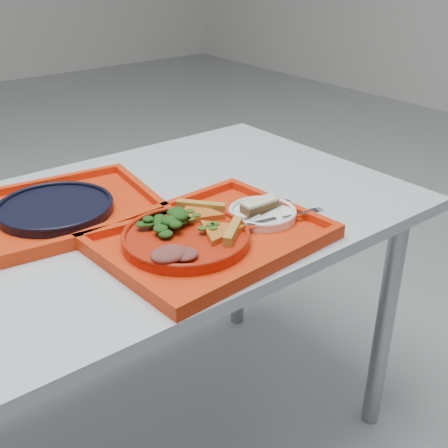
{
  "coord_description": "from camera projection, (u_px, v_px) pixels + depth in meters",
  "views": [
    {
      "loc": [
        -0.42,
        -1.03,
        1.32
      ],
      "look_at": [
        0.24,
        -0.21,
        0.78
      ],
      "focal_mm": 45.0,
      "sensor_mm": 36.0,
      "label": 1
    }
  ],
  "objects": [
    {
      "name": "navy_plate",
      "position": [
        55.0,
        209.0,
        1.27
      ],
      "size": [
        0.26,
        0.26,
        0.02
      ],
      "primitive_type": "cylinder",
      "color": "black",
      "rests_on": "tray_far"
    },
    {
      "name": "salad_heap",
      "position": [
        165.0,
        218.0,
        1.15
      ],
      "size": [
        0.1,
        0.08,
        0.05
      ],
      "primitive_type": "ellipsoid",
      "color": "black",
      "rests_on": "dinner_plate"
    },
    {
      "name": "dessert_bar",
      "position": [
        260.0,
        205.0,
        1.25
      ],
      "size": [
        0.09,
        0.04,
        0.02
      ],
      "rotation": [
        0.0,
        0.0,
        -0.03
      ],
      "color": "#4A2F18",
      "rests_on": "side_plate"
    },
    {
      "name": "tray_far",
      "position": [
        56.0,
        215.0,
        1.28
      ],
      "size": [
        0.49,
        0.4,
        0.01
      ],
      "primitive_type": "cube",
      "rotation": [
        0.0,
        0.0,
        -0.13
      ],
      "color": "red",
      "rests_on": "table"
    },
    {
      "name": "table",
      "position": [
        82.0,
        262.0,
        1.24
      ],
      "size": [
        1.6,
        0.8,
        0.75
      ],
      "color": "#A6B3BA",
      "rests_on": "ground"
    },
    {
      "name": "pizza_slice_b",
      "position": [
        197.0,
        212.0,
        1.21
      ],
      "size": [
        0.16,
        0.16,
        0.02
      ],
      "primitive_type": null,
      "rotation": [
        0.0,
        0.0,
        3.82
      ],
      "color": "orange",
      "rests_on": "dinner_plate"
    },
    {
      "name": "tray_main",
      "position": [
        210.0,
        239.0,
        1.17
      ],
      "size": [
        0.47,
        0.38,
        0.01
      ],
      "primitive_type": "cube",
      "rotation": [
        0.0,
        0.0,
        0.06
      ],
      "color": "red",
      "rests_on": "table"
    },
    {
      "name": "fork",
      "position": [
        282.0,
        218.0,
        1.21
      ],
      "size": [
        0.19,
        0.06,
        0.01
      ],
      "primitive_type": "cube",
      "rotation": [
        0.0,
        0.0,
        -0.2
      ],
      "color": "silver",
      "rests_on": "side_plate"
    },
    {
      "name": "meat_portion",
      "position": [
        169.0,
        254.0,
        1.05
      ],
      "size": [
        0.07,
        0.06,
        0.02
      ],
      "primitive_type": "ellipsoid",
      "color": "brown",
      "rests_on": "dinner_plate"
    },
    {
      "name": "pizza_slice_a",
      "position": [
        219.0,
        229.0,
        1.14
      ],
      "size": [
        0.15,
        0.15,
        0.02
      ],
      "primitive_type": null,
      "rotation": [
        0.0,
        0.0,
        2.22
      ],
      "color": "orange",
      "rests_on": "dinner_plate"
    },
    {
      "name": "side_plate",
      "position": [
        262.0,
        215.0,
        1.25
      ],
      "size": [
        0.15,
        0.15,
        0.01
      ],
      "primitive_type": "cylinder",
      "color": "white",
      "rests_on": "tray_main"
    },
    {
      "name": "knife",
      "position": [
        262.0,
        212.0,
        1.23
      ],
      "size": [
        0.19,
        0.04,
        0.01
      ],
      "primitive_type": "cube",
      "rotation": [
        0.0,
        0.0,
        0.14
      ],
      "color": "silver",
      "rests_on": "side_plate"
    },
    {
      "name": "dinner_plate",
      "position": [
        186.0,
        239.0,
        1.14
      ],
      "size": [
        0.26,
        0.26,
        0.02
      ],
      "primitive_type": "cylinder",
      "color": "#A81F0B",
      "rests_on": "tray_main"
    }
  ]
}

